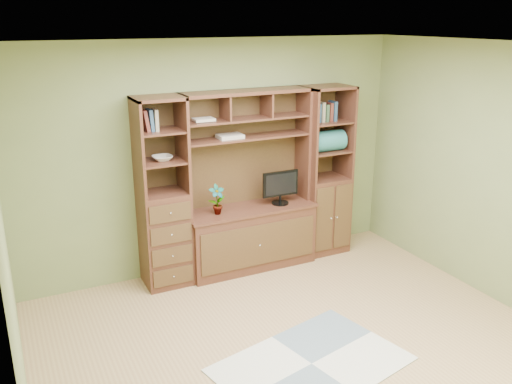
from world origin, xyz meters
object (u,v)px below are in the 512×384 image
center_hutch (250,183)px  monitor (280,182)px  left_tower (163,194)px  right_tower (325,171)px

center_hutch → monitor: bearing=-5.4°
left_tower → right_tower: (2.02, 0.00, 0.00)m
center_hutch → monitor: (0.37, -0.03, -0.02)m
center_hutch → left_tower: same height
center_hutch → left_tower: size_ratio=1.00×
center_hutch → right_tower: bearing=2.2°
center_hutch → right_tower: (1.02, 0.04, 0.00)m
left_tower → monitor: 1.37m
monitor → left_tower: bearing=177.6°
right_tower → left_tower: bearing=180.0°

